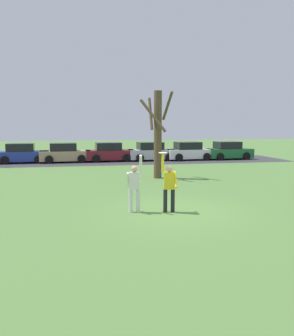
{
  "coord_description": "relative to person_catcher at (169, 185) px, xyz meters",
  "views": [
    {
      "loc": [
        -3.14,
        -11.65,
        3.03
      ],
      "look_at": [
        -0.73,
        0.95,
        1.46
      ],
      "focal_mm": 37.25,
      "sensor_mm": 36.0,
      "label": 1
    }
  ],
  "objects": [
    {
      "name": "parked_car_maroon",
      "position": [
        -0.58,
        17.97,
        -0.25
      ],
      "size": [
        4.2,
        2.23,
        1.59
      ],
      "rotation": [
        0.0,
        0.0,
        0.06
      ],
      "color": "maroon",
      "rests_on": "ground_plane"
    },
    {
      "name": "parked_car_green",
      "position": [
        10.09,
        17.77,
        -0.25
      ],
      "size": [
        4.2,
        2.23,
        1.59
      ],
      "rotation": [
        0.0,
        0.0,
        0.06
      ],
      "color": "#1E6633",
      "rests_on": "ground_plane"
    },
    {
      "name": "parked_car_tan",
      "position": [
        -4.29,
        17.85,
        -0.25
      ],
      "size": [
        4.2,
        2.23,
        1.59
      ],
      "rotation": [
        0.0,
        0.0,
        0.06
      ],
      "color": "tan",
      "rests_on": "ground_plane"
    },
    {
      "name": "person_defender",
      "position": [
        -1.19,
        0.21,
        -0.0
      ],
      "size": [
        0.59,
        0.5,
        2.04
      ],
      "rotation": [
        0.0,
        0.0,
        6.11
      ],
      "color": "silver",
      "rests_on": "ground_plane"
    },
    {
      "name": "parked_car_blue",
      "position": [
        -7.66,
        17.98,
        -0.25
      ],
      "size": [
        4.2,
        2.23,
        1.59
      ],
      "rotation": [
        0.0,
        0.0,
        0.06
      ],
      "color": "#233893",
      "rests_on": "ground_plane"
    },
    {
      "name": "person_catcher",
      "position": [
        0.0,
        0.0,
        0.0
      ],
      "size": [
        0.57,
        0.49,
        2.08
      ],
      "rotation": [
        0.0,
        0.0,
        2.96
      ],
      "color": "black",
      "rests_on": "ground_plane"
    },
    {
      "name": "bare_tree_tall",
      "position": [
        1.34,
        7.86,
        1.68
      ],
      "size": [
        1.89,
        1.89,
        4.97
      ],
      "color": "brown",
      "rests_on": "ground_plane"
    },
    {
      "name": "ground_plane",
      "position": [
        0.13,
        0.03,
        -0.98
      ],
      "size": [
        120.0,
        120.0,
        0.0
      ],
      "primitive_type": "plane",
      "color": "#567F3D"
    },
    {
      "name": "parked_car_white",
      "position": [
        6.37,
        17.75,
        -0.25
      ],
      "size": [
        4.2,
        2.23,
        1.59
      ],
      "rotation": [
        0.0,
        0.0,
        0.06
      ],
      "color": "white",
      "rests_on": "ground_plane"
    },
    {
      "name": "parking_strip",
      "position": [
        1.26,
        17.86,
        -0.98
      ],
      "size": [
        27.15,
        6.4,
        0.01
      ],
      "primitive_type": "cube",
      "color": "#38383D",
      "rests_on": "ground_plane"
    },
    {
      "name": "frisbee_disc",
      "position": [
        -0.22,
        0.04,
        1.11
      ],
      "size": [
        0.29,
        0.29,
        0.02
      ],
      "primitive_type": "cylinder",
      "color": "white",
      "rests_on": "person_catcher"
    },
    {
      "name": "parked_car_silver",
      "position": [
        3.05,
        17.96,
        -0.25
      ],
      "size": [
        4.2,
        2.23,
        1.59
      ],
      "rotation": [
        0.0,
        0.0,
        0.06
      ],
      "color": "#BCBCC1",
      "rests_on": "ground_plane"
    }
  ]
}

